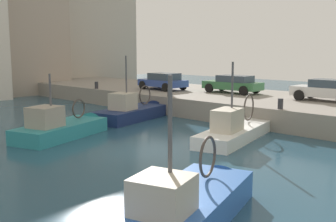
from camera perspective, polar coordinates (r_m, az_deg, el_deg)
name	(u,v)px	position (r m, az deg, el deg)	size (l,w,h in m)	color
water_surface	(152,150)	(17.57, -2.24, -5.47)	(80.00, 80.00, 0.00)	navy
quay_wall	(284,108)	(26.59, 15.93, 0.36)	(9.00, 56.00, 1.20)	gray
fishing_boat_blue	(189,218)	(10.55, 2.98, -14.71)	(6.61, 3.58, 4.59)	#2D60B7
fishing_boat_teal	(66,133)	(20.91, -14.16, -3.06)	(6.10, 3.55, 4.06)	teal
fishing_boat_white	(238,135)	(20.14, 9.82, -3.33)	(7.13, 3.13, 4.50)	white
fishing_boat_navy	(135,117)	(25.38, -4.69, -0.79)	(6.44, 3.24, 4.81)	navy
parked_car_green	(233,84)	(29.31, 9.11, 3.80)	(1.96, 4.28, 1.26)	#387547
parked_car_blue	(163,81)	(31.30, -0.70, 4.23)	(2.15, 3.92, 1.29)	#334C9E
parked_car_white	(329,90)	(26.12, 21.67, 2.77)	(1.99, 4.19, 1.31)	silver
mooring_bollard_south	(280,104)	(21.92, 15.50, 0.97)	(0.28, 0.28, 0.55)	#2D2D33
mooring_bollard_mid	(169,93)	(26.63, 0.21, 2.60)	(0.28, 0.28, 0.55)	#2D2D33
mooring_bollard_north	(96,85)	(32.65, -10.01, 3.59)	(0.28, 0.28, 0.55)	#2D2D33
waterfront_building_central	(86,9)	(50.33, -11.38, 13.81)	(10.13, 6.92, 17.86)	#B2A899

